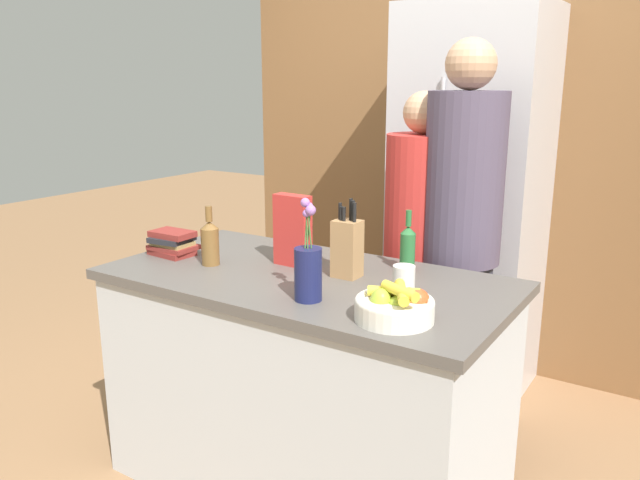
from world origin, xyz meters
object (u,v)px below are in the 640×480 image
at_px(flower_vase, 308,270).
at_px(cereal_box, 293,230).
at_px(bottle_oil, 408,247).
at_px(knife_block, 347,247).
at_px(coffee_mug, 404,279).
at_px(refrigerator, 470,205).
at_px(book_stack, 172,243).
at_px(person_at_sink, 419,247).
at_px(bottle_vinegar, 210,242).
at_px(person_in_blue, 462,227).
at_px(fruit_bowl, 396,305).

relative_size(flower_vase, cereal_box, 1.22).
xyz_separation_m(flower_vase, bottle_oil, (0.14, 0.50, -0.01)).
distance_m(knife_block, coffee_mug, 0.27).
bearing_deg(refrigerator, flower_vase, -91.81).
xyz_separation_m(coffee_mug, book_stack, (-1.06, -0.10, 0.00)).
height_order(cereal_box, bottle_oil, cereal_box).
height_order(refrigerator, person_at_sink, refrigerator).
bearing_deg(cereal_box, bottle_vinegar, -148.47).
height_order(bottle_oil, person_in_blue, person_in_blue).
xyz_separation_m(fruit_bowl, bottle_vinegar, (-0.91, 0.15, 0.05)).
height_order(knife_block, bottle_vinegar, knife_block).
xyz_separation_m(bottle_vinegar, person_at_sink, (0.59, 0.75, -0.11)).
bearing_deg(cereal_box, person_at_sink, 61.82).
relative_size(flower_vase, person_in_blue, 0.20).
distance_m(book_stack, person_at_sink, 1.11).
distance_m(refrigerator, fruit_bowl, 1.50).
height_order(book_stack, bottle_vinegar, bottle_vinegar).
bearing_deg(flower_vase, book_stack, 168.65).
relative_size(knife_block, coffee_mug, 2.60).
relative_size(refrigerator, book_stack, 10.11).
bearing_deg(refrigerator, bottle_oil, -84.50).
xyz_separation_m(cereal_box, person_at_sink, (0.31, 0.57, -0.15)).
xyz_separation_m(refrigerator, person_at_sink, (-0.03, -0.57, -0.11)).
bearing_deg(person_in_blue, bottle_vinegar, -164.00).
bearing_deg(book_stack, flower_vase, -11.35).
bearing_deg(fruit_bowl, book_stack, 171.67).
xyz_separation_m(knife_block, coffee_mug, (0.26, -0.04, -0.07)).
distance_m(fruit_bowl, knife_block, 0.48).
xyz_separation_m(cereal_box, coffee_mug, (0.53, -0.06, -0.10)).
bearing_deg(fruit_bowl, coffee_mug, 110.52).
xyz_separation_m(fruit_bowl, person_at_sink, (-0.32, 0.90, -0.06)).
bearing_deg(flower_vase, bottle_oil, 74.37).
relative_size(refrigerator, fruit_bowl, 8.03).
relative_size(cereal_box, book_stack, 1.46).
distance_m(knife_block, flower_vase, 0.30).
height_order(knife_block, person_at_sink, person_at_sink).
bearing_deg(person_in_blue, knife_block, -139.72).
bearing_deg(bottle_oil, cereal_box, -157.32).
xyz_separation_m(coffee_mug, person_in_blue, (-0.01, 0.61, 0.07)).
relative_size(bottle_vinegar, person_at_sink, 0.15).
bearing_deg(fruit_bowl, bottle_vinegar, 170.92).
height_order(bottle_vinegar, person_in_blue, person_in_blue).
height_order(knife_block, cereal_box, knife_block).
height_order(fruit_bowl, bottle_oil, bottle_oil).
xyz_separation_m(flower_vase, cereal_box, (-0.29, 0.32, 0.04)).
bearing_deg(cereal_box, refrigerator, 73.68).
bearing_deg(book_stack, bottle_oil, 19.15).
distance_m(knife_block, cereal_box, 0.27).
xyz_separation_m(flower_vase, coffee_mug, (0.24, 0.26, -0.06)).
relative_size(book_stack, person_in_blue, 0.11).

